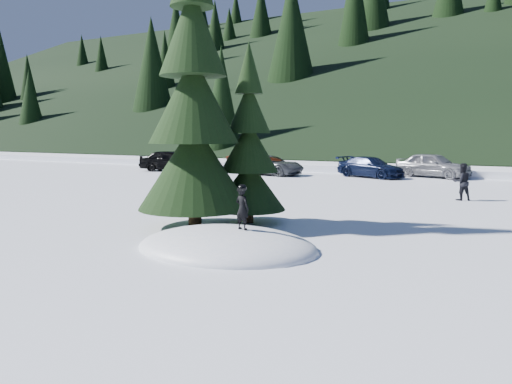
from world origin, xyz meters
The scene contains 12 objects.
ground centered at (0.00, 0.00, 0.00)m, with size 200.00×200.00×0.00m, color white.
snow_mound centered at (0.00, 0.00, 0.00)m, with size 4.48×3.52×0.96m, color white.
forest_hillside centered at (0.00, 54.00, 12.50)m, with size 200.00×60.00×25.00m, color black, non-canonical shape.
spruce_tall centered at (-2.20, 1.80, 3.32)m, with size 3.20×3.20×8.60m.
spruce_short centered at (-1.20, 3.20, 2.10)m, with size 2.20×2.20×5.37m.
child_skier centered at (0.37, 0.09, 0.97)m, with size 0.36×0.24×0.99m, color black.
adult_0 centered at (3.84, 11.63, 0.75)m, with size 0.73×0.57×1.50m, color black.
car_0 centered at (-15.84, 18.02, 0.75)m, with size 1.77×4.39×1.50m, color black.
car_1 centered at (-11.41, 22.22, 0.69)m, with size 1.46×4.18×1.38m, color #3F180B.
car_2 centered at (-8.35, 18.57, 0.62)m, with size 2.07×4.50×1.25m, color #45484C.
car_3 centered at (-2.19, 19.89, 0.62)m, with size 1.75×4.29×1.25m, color black.
car_4 centered at (1.11, 21.70, 0.75)m, with size 1.77×4.41×1.50m, color gray.
Camera 1 is at (6.14, -9.78, 2.74)m, focal length 35.00 mm.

